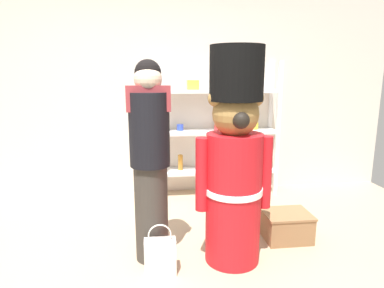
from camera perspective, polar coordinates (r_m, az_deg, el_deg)
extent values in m
cube|color=silver|center=(4.37, -7.64, 8.52)|extent=(6.40, 0.12, 2.60)
cube|color=white|center=(4.06, -5.25, 2.00)|extent=(0.05, 0.05, 1.71)
cube|color=white|center=(4.35, 14.39, 2.35)|extent=(0.05, 0.05, 1.71)
cube|color=white|center=(4.35, -5.37, 2.67)|extent=(0.05, 0.05, 1.71)
cube|color=white|center=(4.63, 13.06, 2.97)|extent=(0.05, 0.05, 1.71)
cube|color=white|center=(4.41, 4.39, -4.49)|extent=(1.46, 0.30, 0.04)
cube|color=white|center=(4.29, 4.50, 2.10)|extent=(1.46, 0.30, 0.04)
cube|color=white|center=(4.24, 4.62, 8.95)|extent=(1.46, 0.30, 0.04)
cylinder|color=blue|center=(4.25, -2.04, 2.85)|extent=(0.08, 0.08, 0.08)
cylinder|color=red|center=(4.31, 4.45, 3.07)|extent=(0.09, 0.09, 0.10)
cylinder|color=yellow|center=(4.41, 10.72, 3.04)|extent=(0.08, 0.08, 0.09)
cylinder|color=#B27226|center=(4.33, -1.98, -3.14)|extent=(0.06, 0.06, 0.20)
cylinder|color=silver|center=(4.40, 4.35, -2.78)|extent=(0.06, 0.06, 0.22)
cylinder|color=#596B33|center=(4.48, 10.59, -2.92)|extent=(0.06, 0.06, 0.18)
cube|color=gold|center=(4.18, 0.14, 10.02)|extent=(0.14, 0.11, 0.12)
cube|color=#B21E2D|center=(4.31, 9.00, 10.32)|extent=(0.18, 0.14, 0.17)
cylinder|color=red|center=(2.81, 7.03, -9.22)|extent=(0.45, 0.45, 1.09)
cylinder|color=white|center=(2.78, 7.07, -7.72)|extent=(0.47, 0.47, 0.05)
sphere|color=olive|center=(2.64, 7.42, 5.10)|extent=(0.37, 0.37, 0.37)
sphere|color=olive|center=(2.59, 4.12, 7.70)|extent=(0.13, 0.13, 0.13)
sphere|color=olive|center=(2.67, 10.76, 7.64)|extent=(0.13, 0.13, 0.13)
cylinder|color=black|center=(2.62, 7.60, 11.83)|extent=(0.41, 0.41, 0.42)
cylinder|color=red|center=(2.69, 1.75, -5.20)|extent=(0.11, 0.11, 0.60)
cylinder|color=red|center=(2.81, 12.31, -4.71)|extent=(0.11, 0.11, 0.60)
sphere|color=black|center=(2.48, 8.34, 4.01)|extent=(0.13, 0.13, 0.13)
cylinder|color=#38332D|center=(2.88, -6.90, -11.49)|extent=(0.28, 0.28, 0.82)
cylinder|color=black|center=(2.68, -7.28, 2.47)|extent=(0.32, 0.32, 0.59)
sphere|color=beige|center=(2.65, -7.50, 10.87)|extent=(0.22, 0.22, 0.22)
cube|color=#993338|center=(2.59, -7.42, 7.64)|extent=(0.34, 0.04, 0.20)
sphere|color=black|center=(2.67, -7.53, 11.93)|extent=(0.21, 0.21, 0.21)
cube|color=silver|center=(2.78, -5.43, -18.56)|extent=(0.25, 0.12, 0.29)
torus|color=silver|center=(2.69, -5.51, -15.21)|extent=(0.18, 0.01, 0.18)
cube|color=olive|center=(3.40, 15.74, -13.40)|extent=(0.42, 0.34, 0.24)
cube|color=olive|center=(3.35, 15.87, -11.35)|extent=(0.44, 0.36, 0.02)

